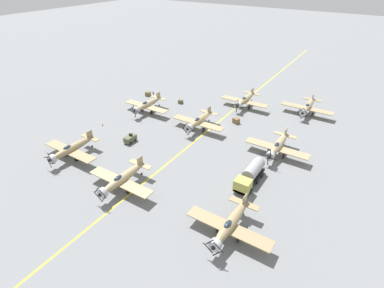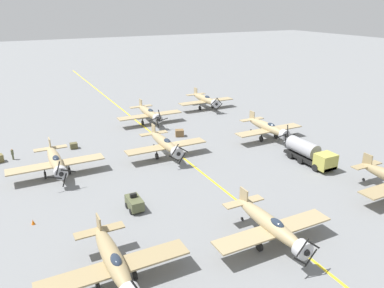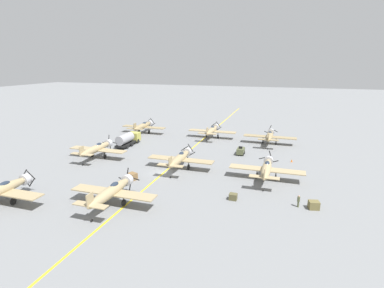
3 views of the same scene
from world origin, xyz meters
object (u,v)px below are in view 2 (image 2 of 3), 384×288
Objects in this scene: airplane_near_left at (206,100)px; fuel_tanker at (310,153)px; traffic_cone at (33,222)px; airplane_near_center at (149,113)px; supply_crate_mid_lane at (74,146)px; airplane_far_right at (114,262)px; supply_crate_by_tanker at (180,133)px; airplane_mid_right at (56,161)px; tow_tractor at (134,203)px; airplane_mid_left at (268,128)px; ground_crew_walking at (12,154)px; airplane_mid_center at (165,144)px; airplane_far_center at (271,225)px.

airplane_near_left is 1.50× the size of fuel_tanker.
airplane_near_left is 21.82× the size of traffic_cone.
supply_crate_mid_lane is (15.00, 6.64, -1.56)m from airplane_near_center.
airplane_near_left is at bearing -140.34° from traffic_cone.
airplane_near_left is at bearing -179.21° from airplane_near_center.
supply_crate_by_tanker is (-19.63, -29.46, -1.44)m from airplane_far_right.
airplane_mid_right reaches higher than airplane_near_left.
airplane_near_center reaches higher than tow_tractor.
airplane_near_left is 31.73m from fuel_tanker.
airplane_mid_left is 14.63m from supply_crate_by_tanker.
ground_crew_walking reaches higher than supply_crate_by_tanker.
tow_tractor is 4.73× the size of traffic_cone.
airplane_mid_right reaches higher than airplane_far_right.
traffic_cone is at bearing -1.63° from fuel_tanker.
ground_crew_walking is (23.58, 7.14, -1.10)m from airplane_near_center.
tow_tractor is at bearing 117.46° from ground_crew_walking.
supply_crate_by_tanker is at bearing 172.29° from supply_crate_mid_lane.
airplane_far_right is at bearing 47.60° from airplane_near_left.
traffic_cone is at bearing 56.59° from airplane_mid_right.
traffic_cone is at bearing -10.45° from tow_tractor.
airplane_mid_center and airplane_near_left have the same top height.
airplane_far_right is 42.28m from airplane_near_center.
ground_crew_walking is at bearing 3.34° from supply_crate_mid_lane.
airplane_near_left is at bearing -120.62° from airplane_mid_center.
airplane_mid_left is 38.97m from ground_crew_walking.
airplane_far_center is 7.19× the size of ground_crew_walking.
supply_crate_mid_lane is (-2.70, -31.75, -1.56)m from airplane_far_right.
supply_crate_mid_lane is (-3.76, -8.80, -1.56)m from airplane_mid_right.
airplane_far_right is 4.62× the size of tow_tractor.
tow_tractor is at bearing 96.33° from supply_crate_mid_lane.
supply_crate_mid_lane is at bearing -83.67° from tow_tractor.
airplane_near_left is at bearing -136.19° from airplane_far_right.
airplane_near_center reaches higher than ground_crew_walking.
airplane_mid_right is at bearing -64.32° from tow_tractor.
airplane_mid_right is 1.00× the size of airplane_near_center.
tow_tractor is at bearing -126.05° from airplane_far_right.
airplane_near_center reaches higher than supply_crate_by_tanker.
traffic_cone is at bearing 39.30° from airplane_mid_center.
fuel_tanker is (-16.65, -12.57, -0.50)m from airplane_far_center.
airplane_mid_left reaches higher than fuel_tanker.
traffic_cone is (37.02, 30.69, -1.74)m from airplane_near_left.
airplane_mid_right is 9.66m from ground_crew_walking.
airplane_far_right is at bearing 100.64° from ground_crew_walking.
airplane_mid_left is at bearing -95.20° from fuel_tanker.
supply_crate_mid_lane is at bearing -7.71° from supply_crate_by_tanker.
ground_crew_walking is at bearing 11.25° from airplane_near_left.
fuel_tanker is at bearing 178.37° from traffic_cone.
traffic_cone is at bearing 68.57° from supply_crate_mid_lane.
airplane_mid_center is 15.16m from tow_tractor.
airplane_far_right is 1.50× the size of fuel_tanker.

